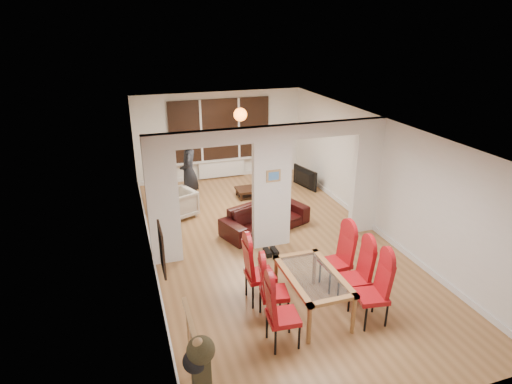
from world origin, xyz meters
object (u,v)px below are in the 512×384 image
bottle (264,183)px  sofa (265,217)px  dining_chair_lb (274,289)px  dining_chair_ra (372,291)px  television (302,178)px  bowl (258,187)px  dining_chair_la (283,312)px  person (189,172)px  dining_chair_lc (260,271)px  dining_chair_rc (336,259)px  armchair (179,204)px  dining_chair_rb (355,275)px  dining_table (312,293)px  coffee_table (256,192)px

bottle → sofa: bearing=-108.0°
dining_chair_lb → dining_chair_ra: dining_chair_ra is taller
dining_chair_lb → television: size_ratio=1.06×
bottle → bowl: 0.20m
dining_chair_la → person: (-0.41, 5.49, 0.38)m
dining_chair_lc → dining_chair_ra: size_ratio=1.02×
television → bottle: bearing=86.4°
dining_chair_la → bottle: (1.62, 5.56, -0.17)m
dining_chair_rc → armchair: 4.46m
sofa → dining_chair_rb: bearing=-101.4°
dining_table → dining_chair_rb: (0.75, -0.04, 0.21)m
armchair → person: (0.38, 0.54, 0.60)m
dining_chair_la → coffee_table: 5.81m
armchair → television: (3.65, 0.84, -0.05)m
dining_chair_lb → dining_chair_rc: size_ratio=0.94×
bottle → bowl: size_ratio=1.18×
dining_chair_lb → armchair: dining_chair_lb is taller
dining_table → dining_chair_la: bearing=-141.9°
dining_chair_lb → sofa: size_ratio=0.51×
dining_table → dining_chair_lb: bearing=176.8°
person → coffee_table: bearing=105.3°
dining_table → coffee_table: 5.09m
dining_chair_lc → dining_chair_rc: 1.39m
dining_chair_ra → person: bearing=118.2°
person → bottle: size_ratio=6.93×
dining_chair_lc → person: size_ratio=0.62×
dining_chair_rb → coffee_table: size_ratio=1.00×
dining_table → bowl: 5.04m
dining_chair_la → bowl: dining_chair_la is taller
dining_chair_la → dining_chair_rb: size_ratio=1.01×
dining_chair_rc → armchair: dining_chair_rc is taller
dining_chair_rb → person: (-1.90, 4.95, 0.38)m
dining_chair_rb → dining_chair_rc: dining_chair_rc is taller
sofa → television: bearing=28.7°
dining_chair_rc → sofa: bearing=94.5°
television → dining_table: bearing=143.5°
dining_chair_la → person: person is taller
dining_chair_lb → dining_chair_rb: (1.40, -0.07, 0.02)m
dining_chair_rb → bowl: 5.04m
person → television: 3.35m
bottle → dining_chair_ra: bearing=-91.3°
dining_table → television: dining_table is taller
dining_chair_lc → person: 4.40m
person → bowl: person is taller
television → bottle: 1.27m
armchair → coffee_table: (2.21, 0.66, -0.21)m
dining_chair_rb → bowl: (-0.04, 5.03, -0.27)m
armchair → bowl: 2.33m
dining_chair_ra → television: dining_chair_ra is taller
dining_chair_ra → bowl: 5.54m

